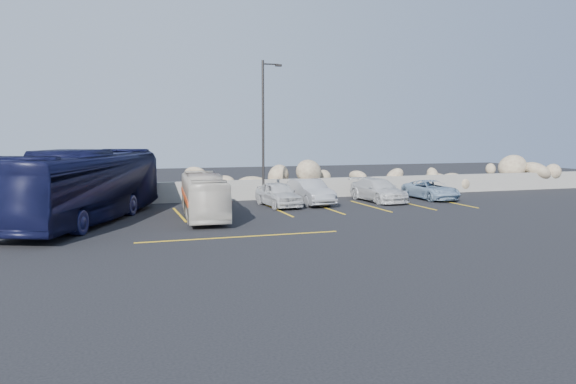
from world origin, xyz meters
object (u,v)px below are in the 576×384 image
object	(u,v)px
car_a	(278,194)
car_c	(378,190)
lamppost	(264,128)
vintage_bus	(204,195)
car_b	(309,192)
tour_coach	(85,186)
car_d	(431,190)

from	to	relation	value
car_a	car_c	bearing A→B (deg)	-0.65
lamppost	vintage_bus	distance (m)	6.39
car_a	car_b	distance (m)	1.99
lamppost	car_c	distance (m)	7.74
tour_coach	car_b	distance (m)	12.25
tour_coach	car_c	distance (m)	16.48
tour_coach	car_d	bearing A→B (deg)	32.09
car_b	car_d	world-z (taller)	car_b
lamppost	tour_coach	xyz separation A→B (m)	(-9.36, -3.70, -2.65)
tour_coach	car_c	xyz separation A→B (m)	(16.16, 3.09, -0.98)
vintage_bus	car_c	world-z (taller)	vintage_bus
car_b	car_d	xyz separation A→B (m)	(7.90, 0.01, -0.13)
vintage_bus	car_b	distance (m)	7.23
vintage_bus	car_c	bearing A→B (deg)	21.19
lamppost	tour_coach	world-z (taller)	lamppost
car_c	car_d	xyz separation A→B (m)	(3.56, -0.01, -0.09)
tour_coach	car_b	world-z (taller)	tour_coach
vintage_bus	car_c	distance (m)	11.30
tour_coach	lamppost	bearing A→B (deg)	44.79
vintage_bus	car_a	distance (m)	5.32
lamppost	car_c	size ratio (longest dim) A/B	1.75
tour_coach	car_c	world-z (taller)	tour_coach
lamppost	car_a	bearing A→B (deg)	-63.24
vintage_bus	lamppost	bearing A→B (deg)	47.84
tour_coach	car_a	size ratio (longest dim) A/B	2.95
tour_coach	car_d	xyz separation A→B (m)	(19.72, 3.09, -1.07)
lamppost	car_d	distance (m)	11.03
lamppost	vintage_bus	xyz separation A→B (m)	(-4.05, -3.74, -3.25)
lamppost	car_c	world-z (taller)	lamppost
vintage_bus	car_c	size ratio (longest dim) A/B	1.65
lamppost	car_d	size ratio (longest dim) A/B	1.93
car_a	car_c	distance (m)	6.31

